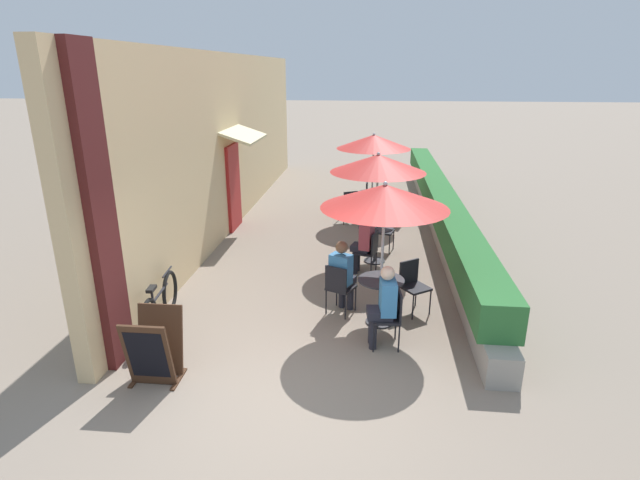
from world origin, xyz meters
name	(u,v)px	position (x,y,z in m)	size (l,w,h in m)	color
ground_plane	(282,397)	(0.00, 0.00, 0.00)	(120.00, 120.00, 0.00)	gray
cafe_facade_wall	(232,142)	(-2.54, 7.33, 2.09)	(0.98, 14.93, 4.20)	#D6B784
planter_hedge	(439,206)	(2.75, 7.36, 0.54)	(0.60, 13.93, 1.01)	gray
patio_table_near	(381,293)	(1.22, 2.04, 0.53)	(0.72, 0.72, 0.75)	#28282D
patio_umbrella_near	(385,196)	(1.22, 2.04, 2.07)	(1.91, 1.91, 2.30)	#B7B7BC
cafe_chair_near_left	(339,285)	(0.55, 2.27, 0.52)	(0.53, 0.53, 0.87)	black
seated_patron_near_left	(342,273)	(0.59, 2.37, 0.69)	(0.46, 0.50, 1.25)	#23232D
cafe_chair_near_right	(391,314)	(1.36, 1.35, 0.52)	(0.44, 0.44, 0.87)	black
seated_patron_near_right	(384,303)	(1.25, 1.34, 0.69)	(0.43, 0.36, 1.25)	#23232D
cafe_chair_near_back	(413,282)	(1.74, 2.51, 0.52)	(0.56, 0.56, 0.87)	black
coffee_cup_near	(382,273)	(1.23, 2.18, 0.80)	(0.07, 0.07, 0.09)	#B73D3D
patio_table_mid	(375,238)	(1.13, 4.73, 0.53)	(0.72, 0.72, 0.75)	#28282D
patio_umbrella_mid	(378,163)	(1.13, 4.73, 2.07)	(1.91, 1.91, 2.30)	#B7B7BC
cafe_chair_mid_left	(369,249)	(1.01, 4.03, 0.52)	(0.50, 0.50, 0.87)	black
seated_patron_mid_left	(364,240)	(0.90, 4.06, 0.69)	(0.47, 0.42, 1.25)	#23232D
cafe_chair_mid_right	(381,228)	(1.25, 5.42, 0.52)	(0.50, 0.50, 0.87)	black
patio_table_far	(372,201)	(1.04, 7.80, 0.53)	(0.72, 0.72, 0.75)	#28282D
patio_umbrella_far	(374,142)	(1.04, 7.80, 2.07)	(1.91, 1.91, 2.30)	#B7B7BC
cafe_chair_far_left	(396,205)	(1.66, 7.48, 0.52)	(0.55, 0.55, 0.87)	black
cafe_chair_far_right	(371,195)	(1.00, 8.50, 0.52)	(0.42, 0.42, 0.87)	black
cafe_chair_far_back	(349,204)	(0.44, 7.41, 0.52)	(0.54, 0.54, 0.87)	black
coffee_cup_far	(376,191)	(1.13, 7.75, 0.80)	(0.07, 0.07, 0.09)	#232328
bicycle_leaning	(160,305)	(-2.20, 1.58, 0.36)	(0.24, 1.74, 0.79)	black
menu_board	(155,348)	(-1.68, 0.20, 0.46)	(0.62, 0.64, 0.94)	#422819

